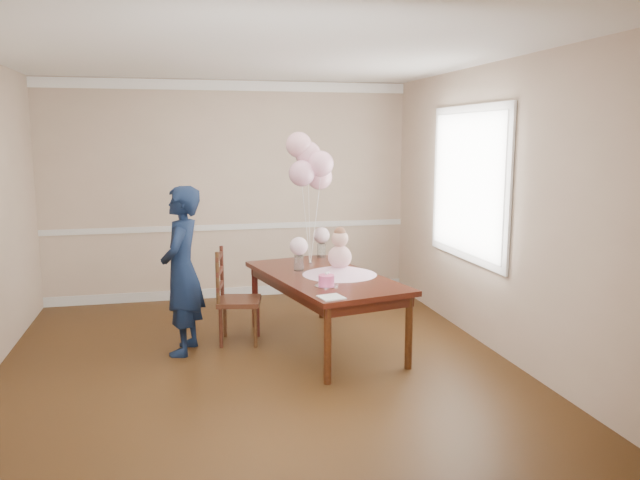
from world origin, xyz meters
The scene contains 51 objects.
floor centered at (0.00, 0.00, 0.00)m, with size 4.50×5.00×0.00m, color black.
ceiling centered at (0.00, 0.00, 2.70)m, with size 4.50×5.00×0.02m, color white.
wall_back centered at (0.00, 2.50, 1.35)m, with size 4.50×0.02×2.70m, color tan.
wall_front centered at (0.00, -2.50, 1.35)m, with size 4.50×0.02×2.70m, color tan.
wall_right centered at (2.25, 0.00, 1.35)m, with size 0.02×5.00×2.70m, color tan.
chair_rail_trim centered at (0.00, 2.49, 0.90)m, with size 4.50×0.02×0.07m, color silver.
crown_molding centered at (0.00, 2.49, 2.63)m, with size 4.50×0.02×0.12m, color white.
baseboard_trim centered at (0.00, 2.49, 0.06)m, with size 4.50×0.02×0.12m, color silver.
window_frame centered at (2.23, 0.50, 1.55)m, with size 0.02×1.66×1.56m, color silver.
window_blinds centered at (2.21, 0.50, 1.55)m, with size 0.01×1.50×1.40m, color white.
dining_table_top centered at (0.71, 0.39, 0.68)m, with size 0.94×1.89×0.05m, color black.
table_apron centered at (0.71, 0.39, 0.61)m, with size 0.85×1.79×0.09m, color black.
table_leg_fl centered at (0.51, -0.54, 0.33)m, with size 0.07×0.07×0.66m, color black.
table_leg_fr centered at (1.28, -0.37, 0.33)m, with size 0.07×0.07×0.66m, color black.
table_leg_bl centered at (0.13, 1.15, 0.33)m, with size 0.07×0.07×0.66m, color black.
table_leg_br centered at (0.90, 1.33, 0.33)m, with size 0.07×0.07×0.66m, color black.
baby_skirt centered at (0.85, 0.38, 0.76)m, with size 0.72×0.72×0.09m, color #E4A8CC.
baby_torso centered at (0.85, 0.38, 0.88)m, with size 0.23×0.23×0.23m, color pink.
baby_head centered at (0.85, 0.38, 1.06)m, with size 0.16×0.16×0.16m, color #D6A693.
baby_hair centered at (0.85, 0.38, 1.11)m, with size 0.11×0.11×0.11m, color brown.
cake_platter centered at (0.61, -0.07, 0.71)m, with size 0.21×0.21×0.01m, color #B6B6BB.
birthday_cake centered at (0.61, -0.07, 0.76)m, with size 0.14×0.14×0.09m, color #DD4585.
cake_flower_a centered at (0.61, -0.07, 0.82)m, with size 0.03×0.03×0.03m, color white.
cake_flower_b centered at (0.64, -0.04, 0.82)m, with size 0.03×0.03×0.03m, color white.
rose_vase_near centered at (0.50, 0.64, 0.78)m, with size 0.09×0.09×0.15m, color silver.
roses_near centered at (0.50, 0.64, 0.95)m, with size 0.18×0.18×0.18m, color silver.
rose_vase_far centered at (0.88, 1.25, 0.78)m, with size 0.09×0.09×0.15m, color white.
roses_far centered at (0.88, 1.25, 0.95)m, with size 0.18×0.18×0.18m, color beige.
napkin centered at (0.56, -0.46, 0.71)m, with size 0.19×0.19×0.01m, color silver.
balloon_weight centered at (0.68, 0.92, 0.72)m, with size 0.04×0.04×0.02m, color #B4B3B8.
balloon_a centered at (0.59, 0.90, 1.65)m, with size 0.26×0.26×0.26m, color #DD9CB7.
balloon_b centered at (0.79, 0.89, 1.75)m, with size 0.26×0.26×0.26m, color #EEA9C5.
balloon_c centered at (0.68, 1.01, 1.84)m, with size 0.26×0.26×0.26m, color #E2A0B5.
balloon_d centered at (0.58, 1.01, 1.94)m, with size 0.26×0.26×0.26m, color #E4A2B0.
balloon_e centered at (0.80, 1.02, 1.61)m, with size 0.26×0.26×0.26m, color #FFB4CB.
balloon_ribbon_a centered at (0.64, 0.91, 1.11)m, with size 0.00×0.00×0.79m, color white.
balloon_ribbon_b centered at (0.73, 0.91, 1.16)m, with size 0.00×0.00×0.89m, color white.
balloon_ribbon_c centered at (0.68, 0.97, 1.21)m, with size 0.00×0.00×0.98m, color white.
balloon_ribbon_d centered at (0.63, 0.97, 1.26)m, with size 0.00×0.00×1.08m, color silver.
balloon_ribbon_e centered at (0.74, 0.97, 1.09)m, with size 0.00×0.00×0.75m, color white.
dining_chair_seat centered at (-0.09, 0.69, 0.42)m, with size 0.41×0.41×0.05m, color #35180E.
chair_leg_fl centered at (-0.28, 0.56, 0.20)m, with size 0.04×0.04×0.40m, color #34160E.
chair_leg_fr centered at (0.05, 0.49, 0.20)m, with size 0.04×0.04×0.40m, color #351D0E.
chair_leg_bl centered at (-0.22, 0.89, 0.20)m, with size 0.04×0.04×0.40m, color #391E0F.
chair_leg_br centered at (0.11, 0.82, 0.20)m, with size 0.04×0.04×0.40m, color black.
chair_back_post_l centered at (-0.30, 0.56, 0.68)m, with size 0.04×0.04×0.52m, color #37200F.
chair_back_post_r centered at (-0.23, 0.89, 0.68)m, with size 0.04×0.04×0.52m, color #35150E.
chair_slat_low centered at (-0.27, 0.73, 0.57)m, with size 0.03×0.37×0.05m, color #38160F.
chair_slat_mid centered at (-0.27, 0.73, 0.72)m, with size 0.03×0.37×0.05m, color #3A160F.
chair_slat_top centered at (-0.27, 0.73, 0.87)m, with size 0.03×0.37×0.05m, color #35170E.
woman centered at (-0.63, 0.51, 0.79)m, with size 0.57×0.38×1.58m, color black.
Camera 1 is at (-0.65, -5.30, 2.02)m, focal length 35.00 mm.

